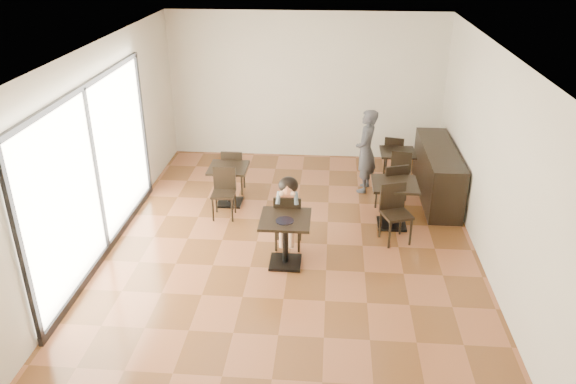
# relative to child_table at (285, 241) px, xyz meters

# --- Properties ---
(floor) EXTENTS (6.00, 8.00, 0.01)m
(floor) POSITION_rel_child_table_xyz_m (0.05, 0.64, -0.40)
(floor) COLOR brown
(floor) RESTS_ON ground
(ceiling) EXTENTS (6.00, 8.00, 0.01)m
(ceiling) POSITION_rel_child_table_xyz_m (0.05, 0.64, 2.80)
(ceiling) COLOR silver
(ceiling) RESTS_ON floor
(wall_back) EXTENTS (6.00, 0.01, 3.20)m
(wall_back) POSITION_rel_child_table_xyz_m (0.05, 4.64, 1.20)
(wall_back) COLOR beige
(wall_back) RESTS_ON floor
(wall_front) EXTENTS (6.00, 0.01, 3.20)m
(wall_front) POSITION_rel_child_table_xyz_m (0.05, -3.36, 1.20)
(wall_front) COLOR beige
(wall_front) RESTS_ON floor
(wall_left) EXTENTS (0.01, 8.00, 3.20)m
(wall_left) POSITION_rel_child_table_xyz_m (-2.95, 0.64, 1.20)
(wall_left) COLOR beige
(wall_left) RESTS_ON floor
(wall_right) EXTENTS (0.01, 8.00, 3.20)m
(wall_right) POSITION_rel_child_table_xyz_m (3.05, 0.64, 1.20)
(wall_right) COLOR beige
(wall_right) RESTS_ON floor
(storefront_window) EXTENTS (0.04, 4.50, 2.60)m
(storefront_window) POSITION_rel_child_table_xyz_m (-2.92, 0.14, 1.00)
(storefront_window) COLOR white
(storefront_window) RESTS_ON floor
(child_table) EXTENTS (0.76, 0.76, 0.80)m
(child_table) POSITION_rel_child_table_xyz_m (0.00, 0.00, 0.00)
(child_table) COLOR black
(child_table) RESTS_ON floor
(child_chair) EXTENTS (0.43, 0.43, 0.96)m
(child_chair) POSITION_rel_child_table_xyz_m (0.00, 0.55, 0.08)
(child_chair) COLOR black
(child_chair) RESTS_ON floor
(child) EXTENTS (0.43, 0.61, 1.21)m
(child) POSITION_rel_child_table_xyz_m (-0.00, 0.55, 0.21)
(child) COLOR slate
(child) RESTS_ON child_chair
(plate) EXTENTS (0.27, 0.27, 0.02)m
(plate) POSITION_rel_child_table_xyz_m (0.00, -0.10, 0.41)
(plate) COLOR black
(plate) RESTS_ON child_table
(pizza_slice) EXTENTS (0.28, 0.22, 0.06)m
(pizza_slice) POSITION_rel_child_table_xyz_m (0.00, 0.36, 0.65)
(pizza_slice) COLOR #E1CE83
(pizza_slice) RESTS_ON child
(adult_patron) EXTENTS (0.51, 0.67, 1.65)m
(adult_patron) POSITION_rel_child_table_xyz_m (1.33, 2.84, 0.43)
(adult_patron) COLOR #3E3E44
(adult_patron) RESTS_ON floor
(cafe_table_mid) EXTENTS (0.98, 0.98, 0.81)m
(cafe_table_mid) POSITION_rel_child_table_xyz_m (1.76, 1.39, 0.01)
(cafe_table_mid) COLOR black
(cafe_table_mid) RESTS_ON floor
(cafe_table_left) EXTENTS (0.72, 0.72, 0.75)m
(cafe_table_left) POSITION_rel_child_table_xyz_m (-1.23, 2.02, -0.03)
(cafe_table_left) COLOR black
(cafe_table_left) RESTS_ON floor
(cafe_table_back) EXTENTS (0.81, 0.81, 0.72)m
(cafe_table_back) POSITION_rel_child_table_xyz_m (1.98, 3.14, -0.04)
(cafe_table_back) COLOR black
(cafe_table_back) RESTS_ON floor
(chair_mid_a) EXTENTS (0.56, 0.56, 0.98)m
(chair_mid_a) POSITION_rel_child_table_xyz_m (1.76, 1.94, 0.09)
(chair_mid_a) COLOR black
(chair_mid_a) RESTS_ON floor
(chair_mid_b) EXTENTS (0.56, 0.56, 0.98)m
(chair_mid_b) POSITION_rel_child_table_xyz_m (1.76, 0.84, 0.09)
(chair_mid_b) COLOR black
(chair_mid_b) RESTS_ON floor
(chair_left_a) EXTENTS (0.41, 0.41, 0.90)m
(chair_left_a) POSITION_rel_child_table_xyz_m (-1.23, 2.57, 0.05)
(chair_left_a) COLOR black
(chair_left_a) RESTS_ON floor
(chair_left_b) EXTENTS (0.41, 0.41, 0.90)m
(chair_left_b) POSITION_rel_child_table_xyz_m (-1.23, 1.47, 0.05)
(chair_left_b) COLOR black
(chair_left_b) RESTS_ON floor
(chair_back_a) EXTENTS (0.46, 0.46, 0.87)m
(chair_back_a) POSITION_rel_child_table_xyz_m (1.98, 3.69, 0.03)
(chair_back_a) COLOR black
(chair_back_a) RESTS_ON floor
(chair_back_b) EXTENTS (0.46, 0.46, 0.87)m
(chair_back_b) POSITION_rel_child_table_xyz_m (1.98, 2.59, 0.03)
(chair_back_b) COLOR black
(chair_back_b) RESTS_ON floor
(service_counter) EXTENTS (0.60, 2.40, 1.00)m
(service_counter) POSITION_rel_child_table_xyz_m (2.70, 2.64, 0.10)
(service_counter) COLOR black
(service_counter) RESTS_ON floor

